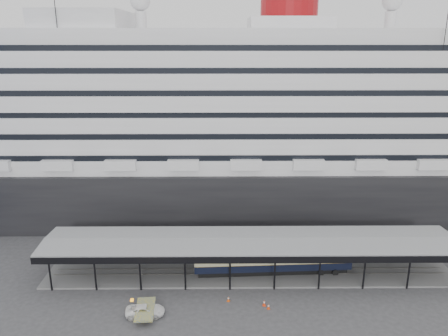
{
  "coord_description": "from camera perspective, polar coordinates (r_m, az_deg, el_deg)",
  "views": [
    {
      "loc": [
        -4.06,
        -49.0,
        31.31
      ],
      "look_at": [
        -3.6,
        8.0,
        14.38
      ],
      "focal_mm": 35.0,
      "sensor_mm": 36.0,
      "label": 1
    }
  ],
  "objects": [
    {
      "name": "pullman_carriage",
      "position": [
        61.59,
        6.36,
        -11.39
      ],
      "size": [
        21.61,
        3.83,
        21.11
      ],
      "rotation": [
        0.0,
        0.0,
        0.05
      ],
      "color": "black",
      "rests_on": "ground"
    },
    {
      "name": "platform_canopy",
      "position": [
        61.41,
        3.45,
        -11.62
      ],
      "size": [
        56.0,
        9.18,
        5.3
      ],
      "color": "slate",
      "rests_on": "ground"
    },
    {
      "name": "traffic_cone_left",
      "position": [
        55.89,
        5.27,
        -17.13
      ],
      "size": [
        0.45,
        0.45,
        0.79
      ],
      "rotation": [
        0.0,
        0.0,
        -0.11
      ],
      "color": "red",
      "rests_on": "ground"
    },
    {
      "name": "ground",
      "position": [
        58.3,
        3.75,
        -15.99
      ],
      "size": [
        200.0,
        200.0,
        0.0
      ],
      "primitive_type": "plane",
      "color": "#363639",
      "rests_on": "ground"
    },
    {
      "name": "traffic_cone_right",
      "position": [
        55.42,
        5.83,
        -17.54
      ],
      "size": [
        0.36,
        0.36,
        0.68
      ],
      "rotation": [
        0.0,
        0.0,
        0.04
      ],
      "color": "#EA420D",
      "rests_on": "ground"
    },
    {
      "name": "cruise_ship",
      "position": [
        82.14,
        2.43,
        7.45
      ],
      "size": [
        130.0,
        30.0,
        43.9
      ],
      "color": "black",
      "rests_on": "ground"
    },
    {
      "name": "traffic_cone_mid",
      "position": [
        56.48,
        0.57,
        -16.71
      ],
      "size": [
        0.45,
        0.45,
        0.69
      ],
      "rotation": [
        0.0,
        0.0,
        -0.34
      ],
      "color": "#E6500C",
      "rests_on": "ground"
    },
    {
      "name": "port_truck",
      "position": [
        54.74,
        -10.26,
        -17.85
      ],
      "size": [
        4.67,
        2.41,
        1.26
      ],
      "primitive_type": "imported",
      "rotation": [
        0.0,
        0.0,
        1.64
      ],
      "color": "white",
      "rests_on": "ground"
    }
  ]
}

